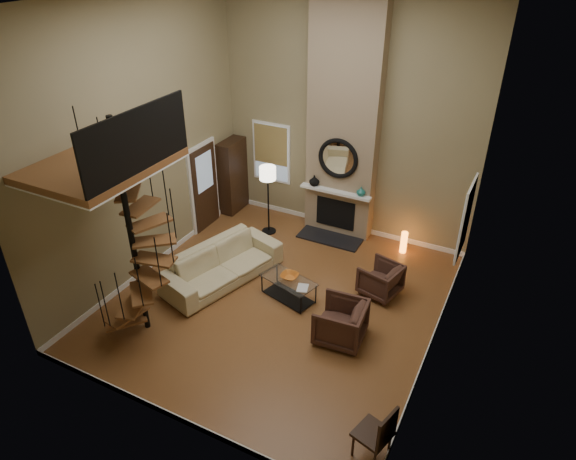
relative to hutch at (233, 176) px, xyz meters
The scene contains 32 objects.
ground 4.10m from the hutch, 45.09° to the right, with size 6.00×6.50×0.01m, color #955F30.
back_wall 3.37m from the hutch, ahead, with size 6.00×0.02×5.50m, color #8C805A.
front_wall 6.93m from the hutch, 65.13° to the right, with size 6.00×0.02×5.50m, color #8C805A.
left_wall 3.36m from the hutch, 93.72° to the right, with size 0.02×6.50×5.50m, color #8C805A.
right_wall 6.71m from the hutch, 25.91° to the right, with size 0.02×6.50×5.50m, color #8C805A.
baseboard_back 2.98m from the hutch, ahead, with size 6.00×0.02×0.12m, color white.
baseboard_front 6.75m from the hutch, 65.09° to the right, with size 6.00×0.02×0.12m, color white.
baseboard_left 2.97m from the hutch, 93.52° to the right, with size 0.02×6.50×0.12m, color white.
baseboard_right 6.52m from the hutch, 25.95° to the right, with size 0.02×6.50×0.12m, color white.
chimney_breast 3.35m from the hutch, ahead, with size 1.60×0.38×5.50m, color #8F785C.
hearth 2.98m from the hutch, ahead, with size 1.50×0.60×0.04m, color black.
firebox 2.84m from the hutch, ahead, with size 0.95×0.02×0.72m, color black.
mantel 2.82m from the hutch, ahead, with size 1.70×0.18×0.06m, color white.
mirror_frame 2.99m from the hutch, ahead, with size 0.94×0.94×0.10m, color black.
mirror_disc 2.99m from the hutch, ahead, with size 0.80×0.80×0.01m, color white.
vase_left 2.29m from the hutch, ahead, with size 0.24×0.24×0.25m, color black.
vase_right 3.43m from the hutch, ahead, with size 0.20×0.20×0.21m, color #1C635A.
window_back 1.20m from the hutch, 23.41° to the left, with size 1.02×0.06×1.52m.
window_right 5.89m from the hutch, ahead, with size 0.06×1.02×1.52m.
entry_door 1.04m from the hutch, 97.70° to the right, with size 0.10×1.05×2.16m.
loft 5.22m from the hutch, 80.53° to the right, with size 1.70×2.20×1.09m.
spiral_stair 4.80m from the hutch, 77.37° to the right, with size 1.47×1.47×4.06m.
hutch is the anchor object (origin of this frame).
sofa 3.15m from the hutch, 62.12° to the right, with size 2.58×1.01×0.75m, color #C9BA8B.
armchair_near 4.95m from the hutch, 20.84° to the right, with size 0.71×0.73×0.67m, color #482B21.
armchair_far 5.50m from the hutch, 36.84° to the right, with size 0.83×0.85×0.78m, color #482B21.
coffee_table 4.05m from the hutch, 42.23° to the right, with size 1.20×0.82×0.43m.
bowl 3.99m from the hutch, 41.69° to the right, with size 0.34×0.34×0.08m, color orange.
book 4.38m from the hutch, 40.60° to the right, with size 0.21×0.28×0.03m, color gray.
floor_lamp 1.57m from the hutch, 23.91° to the right, with size 0.38×0.38×1.70m.
accent_lamp 4.57m from the hutch, ahead, with size 0.15×0.15×0.53m, color orange.
side_chair 7.78m from the hutch, 43.22° to the right, with size 0.56×0.56×0.98m.
Camera 1 is at (3.80, -7.04, 6.38)m, focal length 31.86 mm.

